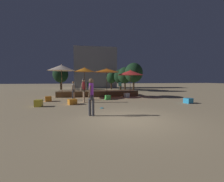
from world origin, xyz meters
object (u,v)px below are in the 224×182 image
(cube_seat_3, at_px, (108,97))
(bistro_chair_2, at_px, (120,85))
(bistro_chair_1, at_px, (75,85))
(frisbee_disc, at_px, (102,108))
(cube_seat_0, at_px, (127,95))
(background_tree_2, at_px, (120,77))
(cube_seat_2, at_px, (39,103))
(bistro_chair_0, at_px, (89,85))
(background_tree_3, at_px, (134,73))
(background_tree_4, at_px, (61,74))
(cube_seat_4, at_px, (188,101))
(person_2, at_px, (91,95))
(cube_seat_5, at_px, (48,99))
(patio_umbrella_0, at_px, (85,70))
(person_0, at_px, (84,89))
(background_tree_0, at_px, (125,75))
(cube_seat_1, at_px, (72,102))
(patio_umbrella_1, at_px, (107,70))
(person_1, at_px, (73,90))
(background_tree_1, at_px, (111,78))
(patio_umbrella_3, at_px, (61,68))
(patio_umbrella_2, at_px, (130,73))

(cube_seat_3, height_order, bistro_chair_2, bistro_chair_2)
(bistro_chair_1, bearing_deg, frisbee_disc, 171.79)
(cube_seat_0, xyz_separation_m, background_tree_2, (2.04, 11.36, 2.11))
(cube_seat_2, height_order, bistro_chair_0, bistro_chair_0)
(bistro_chair_1, xyz_separation_m, background_tree_3, (8.47, 5.39, 1.67))
(background_tree_4, bearing_deg, frisbee_disc, -74.04)
(cube_seat_0, xyz_separation_m, cube_seat_4, (3.69, -4.42, -0.03))
(cube_seat_4, height_order, background_tree_3, background_tree_3)
(bistro_chair_0, bearing_deg, bistro_chair_1, 12.24)
(cube_seat_2, bearing_deg, person_2, -43.32)
(cube_seat_5, xyz_separation_m, person_2, (3.37, -5.70, 0.86))
(patio_umbrella_0, height_order, person_2, patio_umbrella_0)
(cube_seat_4, bearing_deg, cube_seat_0, 129.85)
(person_0, bearing_deg, person_2, -1.51)
(background_tree_0, bearing_deg, person_2, -110.56)
(cube_seat_1, distance_m, background_tree_2, 16.50)
(cube_seat_2, distance_m, person_2, 4.79)
(patio_umbrella_1, distance_m, person_2, 8.24)
(background_tree_3, bearing_deg, bistro_chair_0, -142.71)
(patio_umbrella_1, height_order, cube_seat_0, patio_umbrella_1)
(patio_umbrella_0, bearing_deg, person_2, -87.57)
(cube_seat_5, distance_m, bistro_chair_0, 5.15)
(bistro_chair_0, relative_size, background_tree_0, 0.23)
(frisbee_disc, bearing_deg, background_tree_4, 105.96)
(cube_seat_2, distance_m, cube_seat_5, 2.47)
(background_tree_3, xyz_separation_m, background_tree_4, (-11.73, 5.81, -0.12))
(cube_seat_4, distance_m, background_tree_2, 16.01)
(person_1, height_order, person_2, person_2)
(person_1, bearing_deg, cube_seat_3, 24.46)
(background_tree_3, bearing_deg, background_tree_2, 107.79)
(person_2, bearing_deg, cube_seat_2, -16.31)
(cube_seat_2, relative_size, background_tree_1, 0.15)
(patio_umbrella_3, xyz_separation_m, bistro_chair_1, (1.22, 1.44, -1.79))
(cube_seat_0, height_order, cube_seat_1, cube_seat_0)
(patio_umbrella_0, relative_size, cube_seat_3, 5.99)
(patio_umbrella_2, bearing_deg, patio_umbrella_0, 174.86)
(cube_seat_1, bearing_deg, frisbee_disc, -43.93)
(person_0, relative_size, person_2, 1.00)
(patio_umbrella_3, bearing_deg, bistro_chair_1, 49.57)
(patio_umbrella_0, relative_size, bistro_chair_0, 3.46)
(cube_seat_4, bearing_deg, cube_seat_1, 173.08)
(cube_seat_2, distance_m, person_1, 3.61)
(bistro_chair_1, height_order, background_tree_2, background_tree_2)
(person_0, bearing_deg, patio_umbrella_3, -153.90)
(cube_seat_0, relative_size, background_tree_2, 0.15)
(cube_seat_5, relative_size, frisbee_disc, 2.73)
(person_1, bearing_deg, background_tree_0, 82.75)
(patio_umbrella_3, distance_m, bistro_chair_1, 2.60)
(person_0, bearing_deg, background_tree_4, -171.98)
(cube_seat_0, xyz_separation_m, cube_seat_5, (-7.25, -1.45, -0.02))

